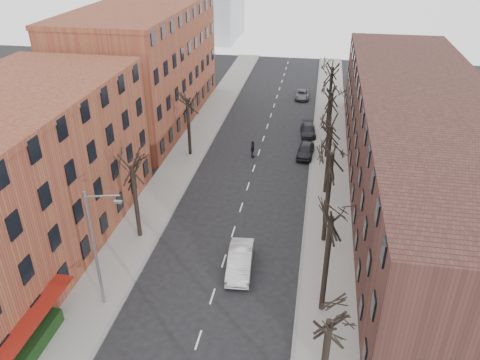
% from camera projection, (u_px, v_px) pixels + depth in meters
% --- Properties ---
extents(sidewalk_left, '(4.00, 90.00, 0.15)m').
position_uv_depth(sidewalk_left, '(189.00, 150.00, 54.04)').
color(sidewalk_left, gray).
rests_on(sidewalk_left, ground).
extents(sidewalk_right, '(4.00, 90.00, 0.15)m').
position_uv_depth(sidewalk_right, '(329.00, 161.00, 51.63)').
color(sidewalk_right, gray).
rests_on(sidewalk_right, ground).
extents(building_left_near, '(12.00, 26.00, 12.00)m').
position_uv_depth(building_left_near, '(12.00, 183.00, 35.13)').
color(building_left_near, brown).
rests_on(building_left_near, ground).
extents(building_left_far, '(12.00, 28.00, 14.00)m').
position_uv_depth(building_left_far, '(145.00, 67.00, 59.67)').
color(building_left_far, brown).
rests_on(building_left_far, ground).
extents(building_right, '(12.00, 50.00, 10.00)m').
position_uv_depth(building_right, '(420.00, 144.00, 43.73)').
color(building_right, '#472721').
rests_on(building_right, ground).
extents(awning_left, '(1.20, 7.00, 0.15)m').
position_uv_depth(awning_left, '(45.00, 344.00, 29.26)').
color(awning_left, maroon).
rests_on(awning_left, ground).
extents(hedge, '(0.80, 6.00, 1.00)m').
position_uv_depth(hedge, '(32.00, 349.00, 28.10)').
color(hedge, '#183211').
rests_on(hedge, sidewalk_left).
extents(tree_right_b, '(5.20, 5.20, 10.80)m').
position_uv_depth(tree_right_b, '(321.00, 310.00, 31.88)').
color(tree_right_b, black).
rests_on(tree_right_b, ground).
extents(tree_right_c, '(5.20, 5.20, 11.60)m').
position_uv_depth(tree_right_c, '(323.00, 241.00, 38.78)').
color(tree_right_c, black).
rests_on(tree_right_c, ground).
extents(tree_right_d, '(5.20, 5.20, 10.00)m').
position_uv_depth(tree_right_d, '(325.00, 193.00, 45.68)').
color(tree_right_d, black).
rests_on(tree_right_d, ground).
extents(tree_right_e, '(5.20, 5.20, 10.80)m').
position_uv_depth(tree_right_e, '(326.00, 157.00, 52.59)').
color(tree_right_e, black).
rests_on(tree_right_e, ground).
extents(tree_right_f, '(5.20, 5.20, 11.60)m').
position_uv_depth(tree_right_f, '(327.00, 130.00, 59.49)').
color(tree_right_f, black).
rests_on(tree_right_f, ground).
extents(tree_left_a, '(5.20, 5.20, 9.50)m').
position_uv_depth(tree_left_a, '(140.00, 236.00, 39.35)').
color(tree_left_a, black).
rests_on(tree_left_a, ground).
extents(tree_left_b, '(5.20, 5.20, 9.50)m').
position_uv_depth(tree_left_b, '(190.00, 155.00, 53.15)').
color(tree_left_b, black).
rests_on(tree_left_b, ground).
extents(streetlight, '(2.45, 0.22, 9.03)m').
position_uv_depth(streetlight, '(96.00, 246.00, 29.94)').
color(streetlight, slate).
rests_on(streetlight, ground).
extents(silver_sedan, '(2.16, 5.18, 1.66)m').
position_uv_depth(silver_sedan, '(240.00, 261.00, 35.17)').
color(silver_sedan, silver).
rests_on(silver_sedan, ground).
extents(parked_car_near, '(2.08, 4.47, 1.48)m').
position_uv_depth(parked_car_near, '(306.00, 150.00, 52.51)').
color(parked_car_near, black).
rests_on(parked_car_near, ground).
extents(parked_car_mid, '(2.20, 4.51, 1.26)m').
position_uv_depth(parked_car_mid, '(308.00, 130.00, 57.83)').
color(parked_car_mid, black).
rests_on(parked_car_mid, ground).
extents(parked_car_far, '(2.01, 4.29, 1.18)m').
position_uv_depth(parked_car_far, '(302.00, 95.00, 70.04)').
color(parked_car_far, '#515258').
rests_on(parked_car_far, ground).
extents(pedestrian_crossing, '(0.49, 1.16, 1.98)m').
position_uv_depth(pedestrian_crossing, '(253.00, 149.00, 52.16)').
color(pedestrian_crossing, black).
rests_on(pedestrian_crossing, ground).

